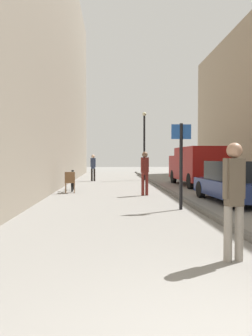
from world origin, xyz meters
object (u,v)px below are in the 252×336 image
Objects in this scene: delivery_van at (197,165)px; bicycle_leaning at (73,183)px; pedestrian_mid_block at (145,170)px; parked_car at (236,182)px; street_sign_post at (181,158)px; pedestrian_main_foreground at (93,166)px; cafe_chair_near_window at (70,181)px; pedestrian_far_crossing at (234,193)px; lamp_post at (144,141)px.

delivery_van is 7.03m from bicycle_leaning.
pedestrian_mid_block is 0.43× the size of parked_car.
street_sign_post is (-2.29, -1.46, 0.83)m from parked_car.
pedestrian_mid_block reaches higher than bicycle_leaning.
pedestrian_mid_block is (2.59, -8.36, 0.03)m from pedestrian_main_foreground.
cafe_chair_near_window is (-0.01, -1.12, 0.17)m from bicycle_leaning.
bicycle_leaning is at bearing 142.53° from parked_car.
delivery_van is at bearing -109.32° from street_sign_post.
pedestrian_main_foreground is 17.17m from pedestrian_far_crossing.
street_sign_post reaches higher than bicycle_leaning.
pedestrian_mid_block is 0.70× the size of street_sign_post.
parked_car is at bearing -117.09° from pedestrian_far_crossing.
pedestrian_mid_block is 1.93× the size of cafe_chair_near_window.
parked_car is 7.61m from bicycle_leaning.
bicycle_leaning is at bearing -120.20° from lamp_post.
lamp_post reaches higher than pedestrian_main_foreground.
pedestrian_mid_block reaches higher than pedestrian_main_foreground.
pedestrian_far_crossing is 0.69× the size of street_sign_post.
pedestrian_main_foreground is 8.75m from pedestrian_mid_block.
pedestrian_main_foreground is 6.24m from bicycle_leaning.
lamp_post is at bearing -92.20° from street_sign_post.
lamp_post is at bearing 97.88° from parked_car.
bicycle_leaning is (-6.20, 4.39, -0.33)m from parked_car.
pedestrian_far_crossing reaches higher than parked_car.
lamp_post reaches higher than street_sign_post.
street_sign_post is 0.55× the size of lamp_post.
parked_car is (2.55, 6.33, -0.33)m from pedestrian_far_crossing.
pedestrian_mid_block is 0.34× the size of delivery_van.
parked_car is (-0.39, -6.69, -0.45)m from delivery_van.
pedestrian_far_crossing is at bearing -91.60° from lamp_post.
pedestrian_far_crossing is at bearing -73.50° from bicycle_leaning.
cafe_chair_near_window is (-4.16, -8.26, -2.18)m from lamp_post.
lamp_post is at bearing 57.66° from cafe_chair_near_window.
cafe_chair_near_window is at bearing -37.28° from pedestrian_mid_block.
pedestrian_far_crossing is at bearing 85.77° from street_sign_post.
delivery_van is 8.58m from street_sign_post.
pedestrian_mid_block is at bearing -23.83° from cafe_chair_near_window.
bicycle_leaning is 1.88× the size of cafe_chair_near_window.
cafe_chair_near_window is (-0.63, -7.29, -0.48)m from pedestrian_main_foreground.
lamp_post reaches higher than bicycle_leaning.
pedestrian_mid_block reaches higher than pedestrian_far_crossing.
lamp_post reaches higher than cafe_chair_near_window.
pedestrian_far_crossing is 0.42× the size of parked_car.
parked_car is at bearing -33.35° from cafe_chair_near_window.
delivery_van reaches higher than parked_car.
bicycle_leaning is (-3.21, 2.18, -0.67)m from pedestrian_mid_block.
pedestrian_mid_block is 3.77m from street_sign_post.
pedestrian_far_crossing is 6.83m from parked_car.
lamp_post is at bearing 114.88° from delivery_van.
delivery_van is at bearing 155.85° from pedestrian_main_foreground.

